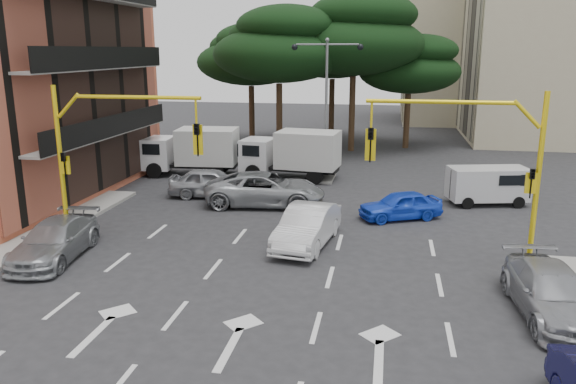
% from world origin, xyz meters
% --- Properties ---
extents(ground, '(120.00, 120.00, 0.00)m').
position_xyz_m(ground, '(0.00, 0.00, 0.00)').
color(ground, '#28282B').
rests_on(ground, ground).
extents(median_strip, '(1.40, 6.00, 0.15)m').
position_xyz_m(median_strip, '(0.00, 16.00, 0.07)').
color(median_strip, gray).
rests_on(median_strip, ground).
extents(apartment_beige_far, '(16.20, 12.15, 16.70)m').
position_xyz_m(apartment_beige_far, '(12.95, 44.00, 8.35)').
color(apartment_beige_far, '#C2B491').
rests_on(apartment_beige_far, ground).
extents(pine_left_near, '(9.15, 9.15, 10.23)m').
position_xyz_m(pine_left_near, '(-3.94, 21.96, 7.60)').
color(pine_left_near, '#382616').
rests_on(pine_left_near, ground).
extents(pine_center, '(9.98, 9.98, 11.16)m').
position_xyz_m(pine_center, '(1.06, 23.96, 8.30)').
color(pine_center, '#382616').
rests_on(pine_center, ground).
extents(pine_left_far, '(8.32, 8.32, 9.30)m').
position_xyz_m(pine_left_far, '(-6.94, 25.96, 6.91)').
color(pine_left_far, '#382616').
rests_on(pine_left_far, ground).
extents(pine_right, '(7.49, 7.49, 8.37)m').
position_xyz_m(pine_right, '(5.06, 25.96, 6.22)').
color(pine_right, '#382616').
rests_on(pine_right, ground).
extents(pine_back, '(9.15, 9.15, 10.23)m').
position_xyz_m(pine_back, '(-0.94, 28.96, 7.60)').
color(pine_back, '#382616').
rests_on(pine_back, ground).
extents(signal_mast_right, '(5.79, 0.37, 6.00)m').
position_xyz_m(signal_mast_right, '(6.80, 1.99, 3.88)').
color(signal_mast_right, yellow).
rests_on(signal_mast_right, ground).
extents(signal_mast_left, '(5.79, 0.37, 6.00)m').
position_xyz_m(signal_mast_left, '(-6.80, 1.99, 3.88)').
color(signal_mast_left, yellow).
rests_on(signal_mast_left, ground).
extents(street_lamp_center, '(4.16, 0.36, 7.77)m').
position_xyz_m(street_lamp_center, '(0.00, 16.00, 5.43)').
color(street_lamp_center, slate).
rests_on(street_lamp_center, median_strip).
extents(car_white_hatch, '(2.23, 4.74, 1.50)m').
position_xyz_m(car_white_hatch, '(0.80, 2.97, 0.75)').
color(car_white_hatch, silver).
rests_on(car_white_hatch, ground).
extents(car_blue_compact, '(3.92, 2.86, 1.24)m').
position_xyz_m(car_blue_compact, '(4.34, 7.10, 0.62)').
color(car_blue_compact, blue).
rests_on(car_blue_compact, ground).
extents(car_silver_wagon, '(2.41, 4.84, 1.35)m').
position_xyz_m(car_silver_wagon, '(-7.86, -0.03, 0.68)').
color(car_silver_wagon, gray).
rests_on(car_silver_wagon, ground).
extents(car_silver_cross_a, '(5.95, 3.25, 1.58)m').
position_xyz_m(car_silver_cross_a, '(-2.00, 8.25, 0.79)').
color(car_silver_cross_a, '#9C9FA3').
rests_on(car_silver_cross_a, ground).
extents(car_silver_cross_b, '(4.51, 2.31, 1.47)m').
position_xyz_m(car_silver_cross_b, '(-5.00, 9.32, 0.73)').
color(car_silver_cross_b, '#9A9CA2').
rests_on(car_silver_cross_b, ground).
extents(car_silver_parked, '(2.27, 4.83, 1.36)m').
position_xyz_m(car_silver_parked, '(8.38, -1.63, 0.68)').
color(car_silver_parked, '#93959A').
rests_on(car_silver_parked, ground).
extents(van_white, '(3.95, 2.46, 1.84)m').
position_xyz_m(van_white, '(8.50, 10.32, 0.92)').
color(van_white, silver).
rests_on(van_white, ground).
extents(box_truck_a, '(5.86, 2.88, 2.79)m').
position_xyz_m(box_truck_a, '(-7.77, 14.00, 1.39)').
color(box_truck_a, white).
rests_on(box_truck_a, ground).
extents(box_truck_b, '(5.92, 3.02, 2.79)m').
position_xyz_m(box_truck_b, '(-1.79, 14.11, 1.40)').
color(box_truck_b, silver).
rests_on(box_truck_b, ground).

